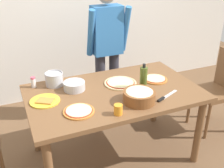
{
  "coord_description": "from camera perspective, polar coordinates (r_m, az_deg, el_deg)",
  "views": [
    {
      "loc": [
        -0.88,
        -2.01,
        1.91
      ],
      "look_at": [
        0.0,
        0.05,
        0.81
      ],
      "focal_mm": 42.8,
      "sensor_mm": 36.0,
      "label": 1
    }
  ],
  "objects": [
    {
      "name": "mixing_bowl_steel",
      "position": [
        2.51,
        -8.05,
        -0.38
      ],
      "size": [
        0.2,
        0.2,
        0.08
      ],
      "color": "#B7B7BC",
      "rests_on": "dining_table"
    },
    {
      "name": "cup_orange",
      "position": [
        2.12,
        1.34,
        -5.47
      ],
      "size": [
        0.07,
        0.07,
        0.08
      ],
      "primitive_type": "cylinder",
      "color": "orange",
      "rests_on": "dining_table"
    },
    {
      "name": "wall_back",
      "position": [
        3.77,
        -9.7,
        16.46
      ],
      "size": [
        5.6,
        0.1,
        2.6
      ],
      "primitive_type": "cube",
      "color": "silver",
      "rests_on": "ground"
    },
    {
      "name": "salt_shaker",
      "position": [
        2.64,
        -16.45,
        0.36
      ],
      "size": [
        0.04,
        0.04,
        0.11
      ],
      "color": "white",
      "rests_on": "dining_table"
    },
    {
      "name": "chef_knife",
      "position": [
        2.41,
        11.28,
        -2.74
      ],
      "size": [
        0.28,
        0.14,
        0.02
      ],
      "color": "silver",
      "rests_on": "dining_table"
    },
    {
      "name": "olive_oil_bottle",
      "position": [
        2.48,
        6.72,
        1.23
      ],
      "size": [
        0.07,
        0.07,
        0.26
      ],
      "color": "#47561E",
      "rests_on": "dining_table"
    },
    {
      "name": "pizza_second_cooked",
      "position": [
        2.73,
        9.18,
        1.06
      ],
      "size": [
        0.25,
        0.25,
        0.02
      ],
      "color": "#C67A33",
      "rests_on": "dining_table"
    },
    {
      "name": "steel_pot",
      "position": [
        2.63,
        -12.25,
        1.08
      ],
      "size": [
        0.17,
        0.17,
        0.13
      ],
      "color": "#B7B7BC",
      "rests_on": "dining_table"
    },
    {
      "name": "chair_wooden_right",
      "position": [
        3.29,
        21.93,
        -0.48
      ],
      "size": [
        0.41,
        0.41,
        0.95
      ],
      "color": "brown",
      "rests_on": "ground"
    },
    {
      "name": "person_cook",
      "position": [
        3.14,
        -1.05,
        8.12
      ],
      "size": [
        0.49,
        0.25,
        1.62
      ],
      "color": "#2D2D38",
      "rests_on": "ground"
    },
    {
      "name": "ground",
      "position": [
        2.91,
        0.4,
        -14.85
      ],
      "size": [
        8.0,
        8.0,
        0.0
      ],
      "primitive_type": "plane",
      "color": "brown"
    },
    {
      "name": "plate_with_slice",
      "position": [
        2.38,
        -14.12,
        -3.52
      ],
      "size": [
        0.26,
        0.26,
        0.02
      ],
      "color": "gold",
      "rests_on": "dining_table"
    },
    {
      "name": "popcorn_bowl",
      "position": [
        2.29,
        5.84,
        -2.43
      ],
      "size": [
        0.28,
        0.28,
        0.11
      ],
      "color": "brown",
      "rests_on": "dining_table"
    },
    {
      "name": "dining_table",
      "position": [
        2.53,
        0.45,
        -3.33
      ],
      "size": [
        1.6,
        0.96,
        0.76
      ],
      "color": "brown",
      "rests_on": "ground"
    },
    {
      "name": "pizza_raw_on_board",
      "position": [
        2.62,
        1.82,
        0.25
      ],
      "size": [
        0.32,
        0.32,
        0.02
      ],
      "color": "beige",
      "rests_on": "dining_table"
    },
    {
      "name": "pizza_cooked_on_tray",
      "position": [
        2.18,
        -7.1,
        -5.75
      ],
      "size": [
        0.25,
        0.25,
        0.02
      ],
      "color": "#C67A33",
      "rests_on": "dining_table"
    }
  ]
}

